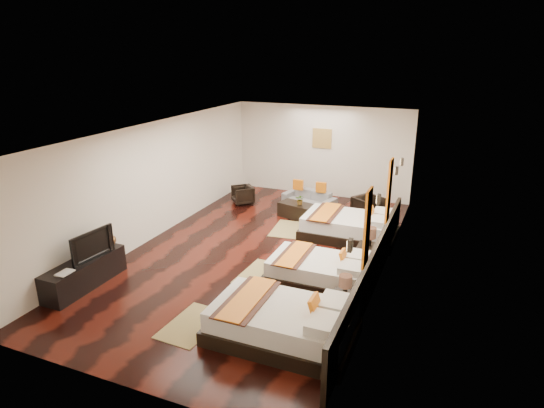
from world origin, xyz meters
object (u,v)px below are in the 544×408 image
at_px(figurine, 107,238).
at_px(armchair_left, 243,195).
at_px(tv_console, 85,273).
at_px(nightstand_a, 344,304).
at_px(tv, 89,244).
at_px(bed_far, 350,226).
at_px(nightstand_b, 369,254).
at_px(bed_near, 284,322).
at_px(table_plant, 300,200).
at_px(coffee_table, 297,210).
at_px(bed_mid, 321,270).
at_px(sofa, 309,198).
at_px(book, 60,272).
at_px(armchair_right, 368,208).

relative_size(figurine, armchair_left, 0.63).
bearing_deg(tv_console, nightstand_a, 9.18).
height_order(tv_console, tv, tv).
height_order(bed_far, nightstand_b, nightstand_b).
xyz_separation_m(nightstand_a, nightstand_b, (0.00, 2.07, 0.03)).
distance_m(bed_near, table_plant, 5.55).
height_order(bed_far, coffee_table, bed_far).
bearing_deg(tv, bed_mid, -61.96).
bearing_deg(table_plant, tv_console, -116.89).
bearing_deg(sofa, tv, -96.77).
bearing_deg(bed_mid, figurine, -163.95).
distance_m(figurine, table_plant, 5.20).
xyz_separation_m(tv, table_plant, (2.57, 5.01, -0.29)).
xyz_separation_m(nightstand_a, armchair_left, (-4.32, 4.93, -0.02)).
relative_size(bed_near, armchair_left, 3.87).
relative_size(armchair_left, coffee_table, 0.59).
xyz_separation_m(book, sofa, (2.53, 6.83, -0.33)).
height_order(bed_near, bed_mid, bed_near).
bearing_deg(armchair_left, table_plant, 32.01).
xyz_separation_m(nightstand_b, table_plant, (-2.32, 2.30, 0.22)).
height_order(bed_near, bed_far, bed_near).
relative_size(nightstand_a, book, 2.69).
xyz_separation_m(nightstand_b, sofa, (-2.42, 3.40, -0.09)).
relative_size(nightstand_b, sofa, 0.59).
height_order(bed_near, armchair_right, bed_near).
distance_m(nightstand_b, sofa, 4.17).
relative_size(bed_mid, tv_console, 1.11).
bearing_deg(bed_far, sofa, 131.32).
xyz_separation_m(tv_console, coffee_table, (2.53, 5.22, -0.08)).
bearing_deg(sofa, bed_near, -60.08).
xyz_separation_m(tv_console, armchair_left, (0.62, 5.73, -0.01)).
relative_size(figurine, table_plant, 1.31).
bearing_deg(armchair_right, tv, 175.06).
bearing_deg(book, armchair_left, 84.36).
bearing_deg(nightstand_a, figurine, -178.77).
xyz_separation_m(nightstand_b, armchair_left, (-4.32, 2.85, -0.06)).
height_order(bed_far, sofa, bed_far).
relative_size(armchair_left, armchair_right, 0.84).
bearing_deg(nightstand_a, coffee_table, 118.67).
xyz_separation_m(bed_far, armchair_left, (-3.58, 1.36, -0.02)).
xyz_separation_m(bed_far, tv_console, (-4.20, -4.37, -0.02)).
relative_size(bed_near, coffee_table, 2.29).
relative_size(coffee_table, table_plant, 3.54).
bearing_deg(bed_near, table_plant, 106.51).
distance_m(bed_far, armchair_right, 1.46).
relative_size(bed_far, coffee_table, 2.25).
bearing_deg(tv_console, book, -90.00).
height_order(tv_console, book, book).
distance_m(nightstand_b, armchair_right, 3.00).
distance_m(coffee_table, table_plant, 0.36).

